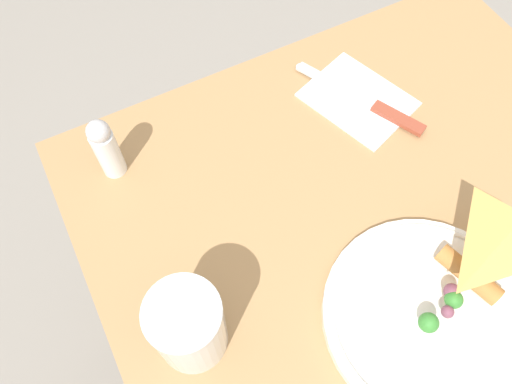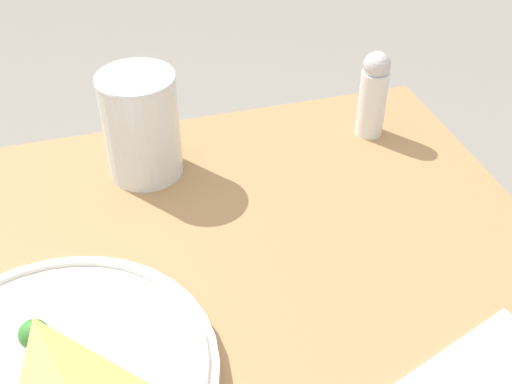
% 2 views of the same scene
% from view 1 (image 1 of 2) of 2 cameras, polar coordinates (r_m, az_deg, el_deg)
% --- Properties ---
extents(dining_table, '(0.93, 0.77, 0.75)m').
position_cam_1_polar(dining_table, '(0.78, 18.38, -14.64)').
color(dining_table, '#A87F51').
rests_on(dining_table, ground_plane).
extents(plate_pizza, '(0.25, 0.25, 0.05)m').
position_cam_1_polar(plate_pizza, '(0.64, 19.44, -13.15)').
color(plate_pizza, white).
rests_on(plate_pizza, dining_table).
extents(milk_glass, '(0.08, 0.08, 0.12)m').
position_cam_1_polar(milk_glass, '(0.56, -7.70, -15.09)').
color(milk_glass, white).
rests_on(milk_glass, dining_table).
extents(napkin_folded, '(0.18, 0.16, 0.00)m').
position_cam_1_polar(napkin_folded, '(0.78, 11.58, 10.33)').
color(napkin_folded, silver).
rests_on(napkin_folded, dining_table).
extents(butter_knife, '(0.21, 0.11, 0.01)m').
position_cam_1_polar(butter_knife, '(0.78, 12.40, 10.13)').
color(butter_knife, '#99422D').
rests_on(butter_knife, napkin_folded).
extents(salt_shaker, '(0.03, 0.03, 0.10)m').
position_cam_1_polar(salt_shaker, '(0.68, -16.79, 4.85)').
color(salt_shaker, white).
rests_on(salt_shaker, dining_table).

